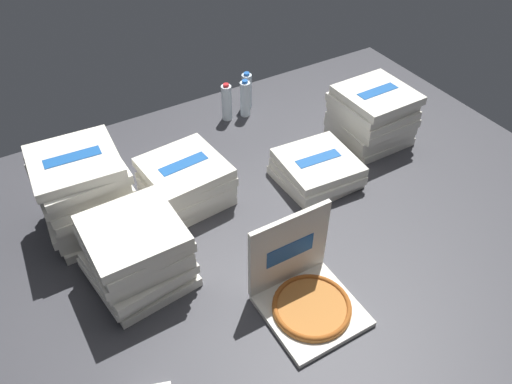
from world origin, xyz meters
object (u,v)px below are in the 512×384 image
Objects in this scene: pizza_stack_right_near at (317,170)px; pizza_stack_left_far at (186,182)px; water_bottle_0 at (227,102)px; pizza_stack_right_mid at (84,193)px; open_pizza_box at (305,292)px; water_bottle_1 at (245,99)px; pizza_stack_right_far at (372,116)px; pizza_stack_left_near at (137,254)px; water_bottle_2 at (247,91)px.

pizza_stack_left_far is at bearing 162.00° from pizza_stack_right_near.
pizza_stack_right_mid is at bearing -153.97° from water_bottle_0.
open_pizza_box is at bearing -105.28° from water_bottle_0.
pizza_stack_right_near is 1.70× the size of water_bottle_1.
pizza_stack_right_mid is at bearing 124.56° from open_pizza_box.
pizza_stack_right_mid is at bearing -157.28° from water_bottle_1.
pizza_stack_right_far is at bearing -50.41° from water_bottle_1.
water_bottle_1 reaches higher than pizza_stack_left_far.
pizza_stack_left_near reaches higher than water_bottle_1.
pizza_stack_right_near is at bearing -163.04° from pizza_stack_right_far.
open_pizza_box is 0.97× the size of pizza_stack_right_near.
pizza_stack_left_near is 1.05× the size of pizza_stack_right_mid.
water_bottle_1 is at bearing 90.88° from pizza_stack_right_near.
pizza_stack_right_far reaches higher than pizza_stack_left_far.
open_pizza_box is at bearing -109.95° from water_bottle_1.
water_bottle_2 is at bearing 86.95° from pizza_stack_right_near.
open_pizza_box is at bearing -110.91° from water_bottle_2.
water_bottle_1 is (1.10, 0.46, -0.09)m from pizza_stack_right_mid.
water_bottle_2 is (0.05, 0.07, 0.00)m from water_bottle_1.
pizza_stack_right_far is (1.12, -0.07, 0.05)m from pizza_stack_left_far.
pizza_stack_left_far is 1.01× the size of pizza_stack_right_near.
pizza_stack_right_near is at bearing -80.41° from water_bottle_0.
open_pizza_box is 1.23m from pizza_stack_right_far.
pizza_stack_left_near is at bearing 138.84° from open_pizza_box.
water_bottle_2 is at bearing 69.09° from open_pizza_box.
pizza_stack_left_near is 1.04m from pizza_stack_right_near.
pizza_stack_right_far is 1.67× the size of water_bottle_2.
pizza_stack_left_far is 0.48m from pizza_stack_right_mid.
water_bottle_2 reaches higher than pizza_stack_left_far.
pizza_stack_right_near is (0.50, 0.61, -0.01)m from open_pizza_box.
water_bottle_1 is at bearing -126.02° from water_bottle_2.
open_pizza_box is 0.95× the size of pizza_stack_right_mid.
pizza_stack_right_near is 0.73m from water_bottle_1.
pizza_stack_left_far is 0.68m from pizza_stack_right_near.
pizza_stack_right_far reaches higher than water_bottle_2.
open_pizza_box is 1.65× the size of water_bottle_0.
pizza_stack_left_near is (-0.38, -0.36, 0.05)m from pizza_stack_left_far.
water_bottle_2 reaches higher than pizza_stack_right_near.
pizza_stack_right_mid is 1.74× the size of water_bottle_0.
water_bottle_1 is 0.09m from water_bottle_2.
pizza_stack_right_near is 1.70× the size of water_bottle_2.
open_pizza_box is 0.91× the size of pizza_stack_left_near.
water_bottle_0 is (-0.13, 0.75, 0.04)m from pizza_stack_right_near.
pizza_stack_left_far is 0.75m from water_bottle_0.
open_pizza_box reaches higher than pizza_stack_right_far.
pizza_stack_right_mid is (-0.61, 0.88, 0.13)m from open_pizza_box.
open_pizza_box is at bearing -55.44° from pizza_stack_right_mid.
pizza_stack_right_far is at bearing -4.53° from pizza_stack_right_mid.
pizza_stack_right_near is at bearing 50.95° from open_pizza_box.
pizza_stack_right_near is (1.03, 0.15, -0.09)m from pizza_stack_left_near.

